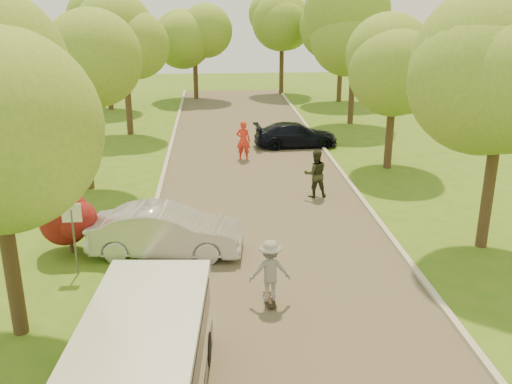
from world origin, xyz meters
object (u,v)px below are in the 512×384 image
object	(u,v)px
dark_sedan	(296,135)
person_striped	(243,140)
minivan	(142,373)
longboard	(270,300)
silver_sedan	(166,231)
street_sign	(73,224)
person_olive	(315,174)
skateboarder	(270,271)

from	to	relation	value
dark_sedan	person_striped	distance (m)	3.80
minivan	longboard	size ratio (longest dim) A/B	6.59
silver_sedan	dark_sedan	world-z (taller)	silver_sedan
silver_sedan	street_sign	bearing A→B (deg)	121.02
longboard	person_striped	xyz separation A→B (m)	(0.11, 14.07, 0.87)
longboard	silver_sedan	bearing A→B (deg)	-51.71
silver_sedan	person_striped	world-z (taller)	person_striped
minivan	person_olive	world-z (taller)	minivan
minivan	person_striped	world-z (taller)	minivan
silver_sedan	person_olive	size ratio (longest dim) A/B	2.43
minivan	dark_sedan	bearing A→B (deg)	78.45
person_olive	longboard	bearing A→B (deg)	68.09
street_sign	person_olive	world-z (taller)	street_sign
skateboarder	person_striped	xyz separation A→B (m)	(0.11, 14.07, 0.02)
street_sign	skateboarder	world-z (taller)	street_sign
skateboarder	person_striped	size ratio (longest dim) A/B	0.87
dark_sedan	longboard	distance (m)	16.73
longboard	person_olive	size ratio (longest dim) A/B	0.45
longboard	skateboarder	bearing A→B (deg)	-88.51
minivan	dark_sedan	world-z (taller)	minivan
person_olive	silver_sedan	bearing A→B (deg)	37.77
silver_sedan	person_striped	size ratio (longest dim) A/B	2.44
person_striped	person_olive	distance (m)	6.35
silver_sedan	skateboarder	xyz separation A→B (m)	(2.90, -3.28, 0.17)
silver_sedan	dark_sedan	size ratio (longest dim) A/B	1.06
street_sign	minivan	distance (m)	6.86
street_sign	person_olive	xyz separation A→B (m)	(8.06, 6.15, -0.59)
street_sign	person_olive	distance (m)	10.16
dark_sedan	longboard	world-z (taller)	dark_sedan
street_sign	longboard	size ratio (longest dim) A/B	2.49
person_striped	person_olive	world-z (taller)	person_olive
minivan	longboard	xyz separation A→B (m)	(2.80, 4.23, -1.01)
longboard	dark_sedan	bearing A→B (deg)	-103.81
street_sign	skateboarder	size ratio (longest dim) A/B	1.30
minivan	person_olive	distance (m)	13.63
minivan	street_sign	bearing A→B (deg)	116.63
person_striped	silver_sedan	bearing A→B (deg)	90.23
silver_sedan	person_olive	distance (m)	7.47
dark_sedan	skateboarder	size ratio (longest dim) A/B	2.65
minivan	longboard	bearing A→B (deg)	60.74
skateboarder	minivan	bearing A→B (deg)	53.19
person_striped	person_olive	bearing A→B (deg)	129.48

